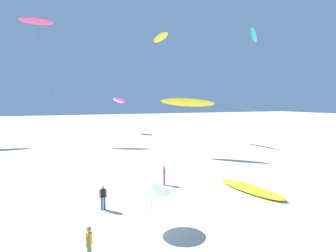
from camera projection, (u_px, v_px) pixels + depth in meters
flying_kite_0 at (160, 38)px, 52.82m from camera, size 3.54×6.85×19.49m
flying_kite_1 at (36, 21)px, 52.04m from camera, size 6.92×8.44×22.69m
flying_kite_2 at (120, 100)px, 63.88m from camera, size 4.00×12.39×8.24m
flying_kite_4 at (187, 102)px, 36.68m from camera, size 5.92×8.04×7.67m
flying_kite_5 at (254, 35)px, 50.75m from camera, size 6.00×10.71×19.64m
grounded_kite_0 at (251, 189)px, 22.31m from camera, size 2.52×6.47×0.35m
person_foreground_walker at (89, 244)px, 12.23m from camera, size 0.31×0.47×1.66m
person_near_left at (103, 196)px, 18.42m from camera, size 0.51×0.22×1.60m
person_mid_field at (164, 175)px, 23.88m from camera, size 0.31×0.47×1.62m
beach_umbrella at (152, 188)px, 15.70m from camera, size 2.27×2.27×2.47m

